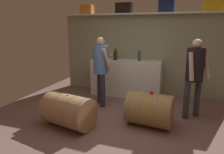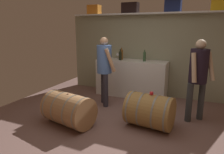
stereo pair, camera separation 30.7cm
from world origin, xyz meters
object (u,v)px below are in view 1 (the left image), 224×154
toolcase_yellow (213,5)px  wine_barrel_far (69,111)px  toolcase_navy (167,7)px  wine_bottle_green (139,56)px  work_cabinet (126,78)px  visitor_tasting (195,71)px  wine_glass (112,55)px  toolcase_black (124,8)px  wine_bottle_amber (116,54)px  wine_bottle_dark (115,55)px  toolcase_orange (87,10)px  wine_barrel_near (150,109)px  tasting_cup (152,92)px  winemaker_pouring (101,64)px

toolcase_yellow → wine_barrel_far: size_ratio=0.42×
toolcase_navy → toolcase_yellow: (1.03, 0.00, -0.01)m
wine_bottle_green → toolcase_navy: bearing=20.9°
work_cabinet → visitor_tasting: size_ratio=1.16×
wine_glass → visitor_tasting: (2.08, -1.09, -0.09)m
toolcase_black → wine_glass: 1.25m
wine_bottle_amber → wine_bottle_dark: size_ratio=1.06×
toolcase_orange → wine_barrel_far: (0.67, -2.30, -1.96)m
work_cabinet → wine_bottle_amber: bearing=172.9°
toolcase_orange → wine_barrel_near: bearing=-43.5°
toolcase_orange → tasting_cup: size_ratio=4.99×
toolcase_navy → visitor_tasting: 1.88m
toolcase_navy → wine_bottle_amber: bearing=-171.1°
wine_bottle_amber → toolcase_orange: bearing=170.0°
toolcase_yellow → winemaker_pouring: 2.87m
wine_barrel_near → visitor_tasting: size_ratio=0.56×
toolcase_yellow → wine_barrel_far: (-2.48, -2.30, -1.97)m
wine_barrel_far → visitor_tasting: (2.15, 1.15, 0.67)m
work_cabinet → wine_barrel_far: work_cabinet is taller
toolcase_black → visitor_tasting: bearing=-31.0°
wine_bottle_amber → wine_bottle_dark: wine_bottle_amber is taller
work_cabinet → wine_bottle_green: size_ratio=6.32×
toolcase_orange → wine_glass: 1.41m
toolcase_yellow → wine_barrel_near: (-1.07, -1.78, -1.96)m
wine_barrel_far → wine_barrel_near: bearing=32.3°
toolcase_black → winemaker_pouring: bearing=-99.7°
toolcase_black → wine_glass: size_ratio=2.67×
wine_bottle_green → tasting_cup: (0.56, -1.55, -0.44)m
wine_bottle_amber → wine_barrel_far: 2.30m
toolcase_orange → wine_bottle_green: bearing=-11.3°
wine_barrel_near → wine_barrel_far: (-1.40, -0.52, -0.01)m
wine_bottle_dark → winemaker_pouring: size_ratio=0.18×
visitor_tasting → wine_barrel_near: bearing=-2.9°
wine_bottle_dark → wine_glass: 0.29m
work_cabinet → wine_bottle_dark: (-0.28, -0.10, 0.61)m
wine_bottle_amber → wine_glass: size_ratio=1.97×
wine_barrel_near → winemaker_pouring: (-1.24, 0.70, 0.66)m
toolcase_black → wine_bottle_green: 1.30m
wine_bottle_green → tasting_cup: wine_bottle_green is taller
toolcase_black → toolcase_navy: size_ratio=1.16×
wine_glass → tasting_cup: (1.35, -1.71, -0.42)m
toolcase_navy → work_cabinet: toolcase_navy is taller
wine_bottle_green → wine_bottle_amber: size_ratio=0.94×
wine_glass → winemaker_pouring: (0.09, -1.02, -0.10)m
wine_bottle_green → wine_bottle_amber: 0.64m
toolcase_navy → work_cabinet: bearing=-166.6°
toolcase_navy → wine_barrel_near: toolcase_navy is taller
wine_glass → work_cabinet: bearing=-16.4°
wine_bottle_amber → toolcase_yellow: bearing=4.0°
wine_bottle_green → winemaker_pouring: bearing=-129.5°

